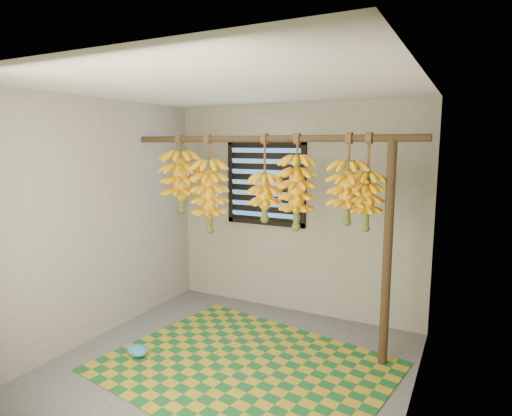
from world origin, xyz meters
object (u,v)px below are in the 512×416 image
Objects in this scene: banana_bunch_c at (265,197)px; banana_bunch_e at (348,192)px; banana_bunch_f at (367,201)px; banana_bunch_a at (209,196)px; woven_mat at (245,367)px; banana_bunch_d at (297,192)px; banana_bunch_b at (181,181)px; support_post at (387,255)px; plastic_bag at (137,350)px.

banana_bunch_e is at bearing -0.00° from banana_bunch_c.
banana_bunch_a is at bearing 180.00° from banana_bunch_f.
woven_mat is at bearing -39.27° from banana_bunch_a.
banana_bunch_d is at bearing 180.00° from banana_bunch_f.
banana_bunch_b reaches higher than woven_mat.
woven_mat is 2.33× the size of banana_bunch_a.
woven_mat is 2.63× the size of banana_bunch_d.
banana_bunch_e reaches higher than support_post.
support_post is at bearing 23.91° from plastic_bag.
banana_bunch_d and banana_bunch_f have the same top height.
banana_bunch_d is at bearing 70.85° from woven_mat.
banana_bunch_d is at bearing -0.00° from banana_bunch_c.
banana_bunch_c is at bearing 46.35° from plastic_bag.
plastic_bag is at bearing -153.90° from banana_bunch_f.
plastic_bag is 1.87m from banana_bunch_c.
banana_bunch_c and banana_bunch_f have the same top height.
woven_mat is at bearing -29.02° from banana_bunch_b.
banana_bunch_e is (1.68, 0.91, 1.47)m from plastic_bag.
banana_bunch_f reaches higher than woven_mat.
woven_mat is 2.77× the size of banana_bunch_f.
banana_bunch_f is (0.99, -0.00, 0.02)m from banana_bunch_c.
banana_bunch_f is at bearing 26.10° from plastic_bag.
banana_bunch_a reaches higher than support_post.
plastic_bag is 0.23× the size of banana_bunch_a.
banana_bunch_a is at bearing 180.00° from banana_bunch_d.
plastic_bag is 2.41m from banana_bunch_e.
plastic_bag is 0.27× the size of banana_bunch_c.
plastic_bag is at bearing -156.09° from support_post.
banana_bunch_b is at bearing 180.00° from support_post.
banana_bunch_a is (0.22, 0.91, 1.36)m from plastic_bag.
banana_bunch_f is (1.99, 0.00, -0.09)m from banana_bunch_b.
support_post is at bearing 30.30° from woven_mat.
banana_bunch_e is at bearing 180.00° from banana_bunch_f.
banana_bunch_e is at bearing 0.00° from banana_bunch_d.
banana_bunch_d is 1.11× the size of banana_bunch_e.
banana_bunch_c is (0.64, 0.00, 0.03)m from banana_bunch_a.
support_post is at bearing 0.00° from banana_bunch_e.
woven_mat is at bearing -144.44° from banana_bunch_f.
banana_bunch_a reaches higher than plastic_bag.
banana_bunch_f reaches higher than support_post.
banana_bunch_e is at bearing 41.67° from woven_mat.
support_post is at bearing 0.00° from banana_bunch_f.
plastic_bag is at bearing -133.65° from banana_bunch_c.
support_post is at bearing -0.00° from banana_bunch_c.
woven_mat is 10.17× the size of plastic_bag.
banana_bunch_b is at bearing 180.00° from banana_bunch_d.
banana_bunch_c is at bearing 0.00° from banana_bunch_a.
support_post is 2.23× the size of banana_bunch_d.
banana_bunch_c is (-1.18, 0.00, 0.44)m from support_post.
banana_bunch_b and banana_bunch_e have the same top height.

